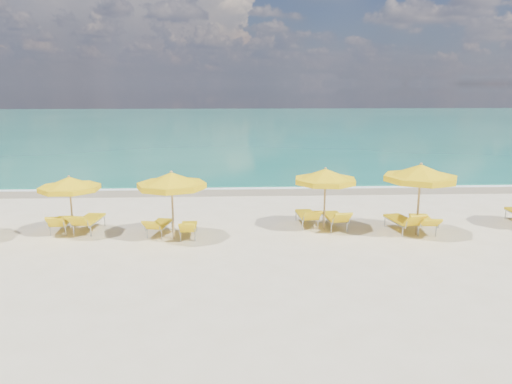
{
  "coord_description": "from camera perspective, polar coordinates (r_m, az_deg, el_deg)",
  "views": [
    {
      "loc": [
        -0.83,
        -16.52,
        5.12
      ],
      "look_at": [
        0.0,
        1.5,
        1.2
      ],
      "focal_mm": 35.0,
      "sensor_mm": 36.0,
      "label": 1
    }
  ],
  "objects": [
    {
      "name": "umbrella_2",
      "position": [
        18.06,
        -20.55,
        0.84
      ],
      "size": [
        2.71,
        2.71,
        2.1
      ],
      "rotation": [
        0.0,
        0.0,
        -0.39
      ],
      "color": "tan",
      "rests_on": "ground"
    },
    {
      "name": "whitecap_far",
      "position": [
        41.78,
        9.62,
        5.05
      ],
      "size": [
        18.0,
        0.3,
        0.05
      ],
      "primitive_type": "cube",
      "color": "white",
      "rests_on": "ground"
    },
    {
      "name": "lounger_5_left",
      "position": [
        18.41,
        16.32,
        -3.62
      ],
      "size": [
        0.99,
        2.0,
        0.91
      ],
      "rotation": [
        0.0,
        0.0,
        0.19
      ],
      "color": "#A5A8AD",
      "rests_on": "ground"
    },
    {
      "name": "umbrella_5",
      "position": [
        17.76,
        18.29,
        2.02
      ],
      "size": [
        2.64,
        2.64,
        2.52
      ],
      "rotation": [
        0.0,
        0.0,
        -0.06
      ],
      "color": "tan",
      "rests_on": "ground"
    },
    {
      "name": "umbrella_3",
      "position": [
        16.62,
        -9.63,
        1.25
      ],
      "size": [
        2.4,
        2.4,
        2.34
      ],
      "rotation": [
        0.0,
        0.0,
        -0.04
      ],
      "color": "tan",
      "rests_on": "ground"
    },
    {
      "name": "wet_sand_band",
      "position": [
        24.47,
        -0.63,
        0.18
      ],
      "size": [
        120.0,
        2.6,
        0.01
      ],
      "primitive_type": "cube",
      "color": "tan",
      "rests_on": "ground"
    },
    {
      "name": "lounger_2_right",
      "position": [
        18.65,
        -18.55,
        -3.54
      ],
      "size": [
        0.87,
        2.06,
        0.88
      ],
      "rotation": [
        0.0,
        0.0,
        -0.11
      ],
      "color": "#A5A8AD",
      "rests_on": "ground"
    },
    {
      "name": "ground_plane",
      "position": [
        17.31,
        0.23,
        -4.94
      ],
      "size": [
        120.0,
        120.0,
        0.0
      ],
      "primitive_type": "plane",
      "color": "beige"
    },
    {
      "name": "lounger_4_right",
      "position": [
        18.35,
        8.97,
        -3.34
      ],
      "size": [
        0.79,
        1.94,
        0.86
      ],
      "rotation": [
        0.0,
        0.0,
        0.08
      ],
      "color": "#A5A8AD",
      "rests_on": "ground"
    },
    {
      "name": "lounger_3_left",
      "position": [
        17.69,
        -10.97,
        -4.09
      ],
      "size": [
        0.87,
        1.76,
        0.75
      ],
      "rotation": [
        0.0,
        0.0,
        -0.19
      ],
      "color": "#A5A8AD",
      "rests_on": "ground"
    },
    {
      "name": "whitecap_near",
      "position": [
        34.3,
        -11.29,
        3.44
      ],
      "size": [
        14.0,
        0.36,
        0.05
      ],
      "primitive_type": "cube",
      "color": "white",
      "rests_on": "ground"
    },
    {
      "name": "lounger_3_right",
      "position": [
        17.24,
        -7.7,
        -4.44
      ],
      "size": [
        0.58,
        1.61,
        0.74
      ],
      "rotation": [
        0.0,
        0.0,
        0.02
      ],
      "color": "#A5A8AD",
      "rests_on": "ground"
    },
    {
      "name": "lounger_4_left",
      "position": [
        18.5,
        5.84,
        -3.12
      ],
      "size": [
        0.75,
        1.91,
        0.85
      ],
      "rotation": [
        0.0,
        0.0,
        0.07
      ],
      "color": "#A5A8AD",
      "rests_on": "ground"
    },
    {
      "name": "ocean",
      "position": [
        64.73,
        -1.91,
        7.71
      ],
      "size": [
        120.0,
        80.0,
        0.3
      ],
      "primitive_type": "cube",
      "color": "#126954",
      "rests_on": "ground"
    },
    {
      "name": "umbrella_4",
      "position": [
        17.69,
        7.92,
        1.76
      ],
      "size": [
        2.71,
        2.71,
        2.27
      ],
      "rotation": [
        0.0,
        0.0,
        0.24
      ],
      "color": "tan",
      "rests_on": "ground"
    },
    {
      "name": "lounger_2_left",
      "position": [
        18.95,
        -21.32,
        -3.6
      ],
      "size": [
        0.7,
        1.72,
        0.81
      ],
      "rotation": [
        0.0,
        0.0,
        0.08
      ],
      "color": "#A5A8AD",
      "rests_on": "ground"
    },
    {
      "name": "lounger_5_right",
      "position": [
        18.62,
        18.53,
        -3.59
      ],
      "size": [
        0.86,
        2.06,
        0.8
      ],
      "rotation": [
        0.0,
        0.0,
        -0.11
      ],
      "color": "#A5A8AD",
      "rests_on": "ground"
    },
    {
      "name": "foam_line",
      "position": [
        25.26,
        -0.7,
        0.56
      ],
      "size": [
        120.0,
        1.2,
        0.03
      ],
      "primitive_type": "cube",
      "color": "white",
      "rests_on": "ground"
    }
  ]
}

